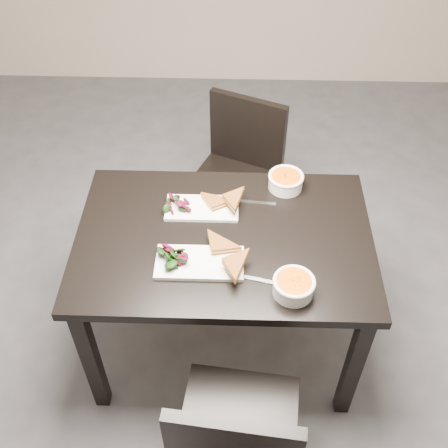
{
  "coord_description": "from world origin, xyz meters",
  "views": [
    {
      "loc": [
        0.1,
        -1.49,
        2.34
      ],
      "look_at": [
        0.05,
        0.01,
        0.82
      ],
      "focal_mm": 43.59,
      "sensor_mm": 36.0,
      "label": 1
    }
  ],
  "objects_px": {
    "chair_far": "(238,168)",
    "plate_far": "(202,208)",
    "table": "(224,252)",
    "soup_bowl_far": "(286,180)",
    "soup_bowl_near": "(294,285)",
    "chair_near": "(236,439)",
    "plate_near": "(200,263)"
  },
  "relations": [
    {
      "from": "chair_near",
      "to": "soup_bowl_far",
      "type": "height_order",
      "value": "chair_near"
    },
    {
      "from": "chair_far",
      "to": "soup_bowl_far",
      "type": "height_order",
      "value": "chair_far"
    },
    {
      "from": "table",
      "to": "chair_far",
      "type": "bearing_deg",
      "value": 85.93
    },
    {
      "from": "plate_near",
      "to": "plate_far",
      "type": "height_order",
      "value": "plate_near"
    },
    {
      "from": "soup_bowl_far",
      "to": "soup_bowl_near",
      "type": "bearing_deg",
      "value": -90.01
    },
    {
      "from": "chair_far",
      "to": "plate_far",
      "type": "height_order",
      "value": "chair_far"
    },
    {
      "from": "plate_near",
      "to": "plate_far",
      "type": "relative_size",
      "value": 1.1
    },
    {
      "from": "table",
      "to": "soup_bowl_near",
      "type": "distance_m",
      "value": 0.4
    },
    {
      "from": "table",
      "to": "chair_near",
      "type": "relative_size",
      "value": 1.41
    },
    {
      "from": "chair_far",
      "to": "soup_bowl_far",
      "type": "bearing_deg",
      "value": -42.07
    },
    {
      "from": "chair_far",
      "to": "plate_far",
      "type": "xyz_separation_m",
      "value": [
        -0.15,
        -0.6,
        0.27
      ]
    },
    {
      "from": "chair_far",
      "to": "chair_near",
      "type": "bearing_deg",
      "value": -66.43
    },
    {
      "from": "table",
      "to": "plate_far",
      "type": "xyz_separation_m",
      "value": [
        -0.1,
        0.15,
        0.11
      ]
    },
    {
      "from": "plate_near",
      "to": "plate_far",
      "type": "bearing_deg",
      "value": 91.61
    },
    {
      "from": "soup_bowl_near",
      "to": "chair_near",
      "type": "bearing_deg",
      "value": -114.21
    },
    {
      "from": "table",
      "to": "soup_bowl_far",
      "type": "xyz_separation_m",
      "value": [
        0.26,
        0.31,
        0.14
      ]
    },
    {
      "from": "plate_near",
      "to": "soup_bowl_near",
      "type": "xyz_separation_m",
      "value": [
        0.35,
        -0.12,
        0.03
      ]
    },
    {
      "from": "plate_near",
      "to": "soup_bowl_near",
      "type": "relative_size",
      "value": 2.16
    },
    {
      "from": "chair_near",
      "to": "soup_bowl_near",
      "type": "distance_m",
      "value": 0.57
    },
    {
      "from": "table",
      "to": "plate_near",
      "type": "xyz_separation_m",
      "value": [
        -0.09,
        -0.15,
        0.11
      ]
    },
    {
      "from": "chair_far",
      "to": "soup_bowl_near",
      "type": "distance_m",
      "value": 1.09
    },
    {
      "from": "chair_far",
      "to": "soup_bowl_far",
      "type": "xyz_separation_m",
      "value": [
        0.21,
        -0.45,
        0.31
      ]
    },
    {
      "from": "table",
      "to": "plate_far",
      "type": "distance_m",
      "value": 0.21
    },
    {
      "from": "table",
      "to": "chair_far",
      "type": "relative_size",
      "value": 1.41
    },
    {
      "from": "table",
      "to": "plate_far",
      "type": "relative_size",
      "value": 3.93
    },
    {
      "from": "table",
      "to": "chair_far",
      "type": "xyz_separation_m",
      "value": [
        0.05,
        0.76,
        -0.17
      ]
    },
    {
      "from": "soup_bowl_far",
      "to": "table",
      "type": "bearing_deg",
      "value": -130.38
    },
    {
      "from": "chair_near",
      "to": "soup_bowl_far",
      "type": "relative_size",
      "value": 5.46
    },
    {
      "from": "table",
      "to": "soup_bowl_far",
      "type": "bearing_deg",
      "value": 49.62
    },
    {
      "from": "chair_near",
      "to": "soup_bowl_far",
      "type": "bearing_deg",
      "value": 85.33
    },
    {
      "from": "table",
      "to": "plate_near",
      "type": "height_order",
      "value": "plate_near"
    },
    {
      "from": "chair_near",
      "to": "chair_far",
      "type": "height_order",
      "value": "same"
    }
  ]
}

